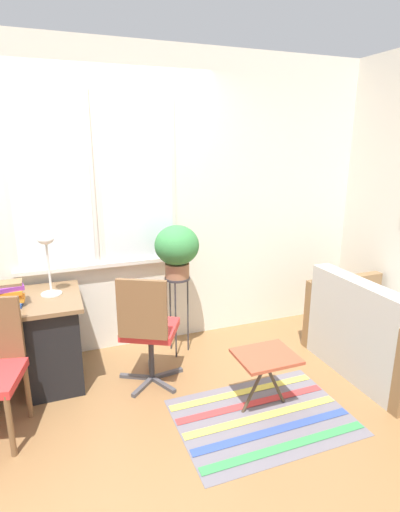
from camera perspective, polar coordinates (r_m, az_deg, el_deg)
name	(u,v)px	position (r m, az deg, el deg)	size (l,w,h in m)	color
ground_plane	(94,397)	(3.36, -14.93, -18.83)	(14.00, 14.00, 0.00)	olive
wall_back_with_window	(73,207)	(3.60, -17.63, 6.71)	(9.00, 0.12, 2.70)	white
desk_lamp	(47,252)	(3.27, -21.01, 0.51)	(0.16, 0.16, 0.49)	white
book_stack	(9,294)	(3.24, -25.67, -4.92)	(0.23, 0.20, 0.18)	#2851B2
office_chair_swivel	(148,328)	(3.17, -7.46, -10.21)	(0.55, 0.56, 0.94)	#47474C
couch_loveseat	(380,337)	(3.79, 24.37, -10.51)	(0.82, 1.16, 0.83)	beige
plant_stand	(178,290)	(3.59, -3.22, -4.82)	(0.22, 0.22, 0.74)	#333338
potted_plant	(177,248)	(3.47, -3.32, 1.18)	(0.39, 0.39, 0.47)	#9E6B4C
floor_rug_striped	(263,417)	(3.09, 8.95, -21.74)	(1.22, 0.86, 0.01)	slate
folding_stool	(266,360)	(2.98, 9.39, -14.41)	(0.42, 0.36, 0.44)	#B24C33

